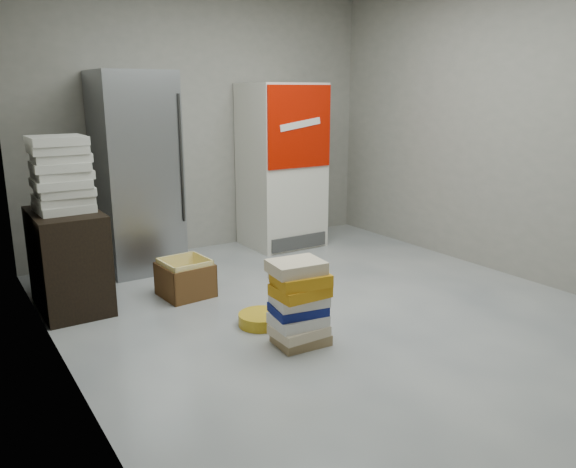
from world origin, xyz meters
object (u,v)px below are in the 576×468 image
Objects in this scene: steel_fridge at (136,173)px; coke_cooler at (282,166)px; wood_shelf at (69,260)px; cardboard_box at (185,281)px; phonebook_stack_main at (299,303)px.

steel_fridge is 1.06× the size of coke_cooler.
coke_cooler is at bearing 16.28° from wood_shelf.
coke_cooler is 4.17× the size of cardboard_box.
steel_fridge is 1.23m from wood_shelf.
steel_fridge is 3.14× the size of phonebook_stack_main.
wood_shelf is (-2.48, -0.72, -0.50)m from coke_cooler.
coke_cooler is 2.02m from cardboard_box.
cardboard_box is at bearing -86.88° from steel_fridge.
coke_cooler reaches higher than wood_shelf.
coke_cooler is 2.63m from wood_shelf.
cardboard_box is at bearing 105.82° from phonebook_stack_main.
wood_shelf is at bearing -138.69° from steel_fridge.
coke_cooler is 2.98× the size of phonebook_stack_main.
cardboard_box is (-1.60, -0.97, -0.77)m from coke_cooler.
coke_cooler is 2.72m from phonebook_stack_main.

